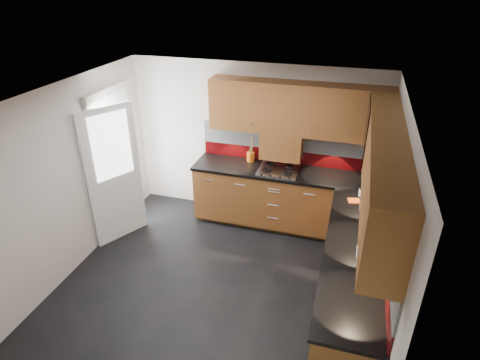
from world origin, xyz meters
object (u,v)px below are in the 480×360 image
(gas_hob, at_px, (278,170))
(toaster, at_px, (373,172))
(utensil_pot, at_px, (251,155))
(food_processor, at_px, (366,187))

(gas_hob, height_order, toaster, toaster)
(gas_hob, xyz_separation_m, toaster, (1.30, 0.15, 0.08))
(utensil_pot, relative_size, food_processor, 1.50)
(utensil_pot, bearing_deg, toaster, -1.93)
(gas_hob, height_order, food_processor, food_processor)
(toaster, bearing_deg, food_processor, -98.56)
(utensil_pot, height_order, toaster, utensil_pot)
(gas_hob, bearing_deg, food_processor, -17.69)
(toaster, height_order, food_processor, food_processor)
(gas_hob, height_order, utensil_pot, utensil_pot)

